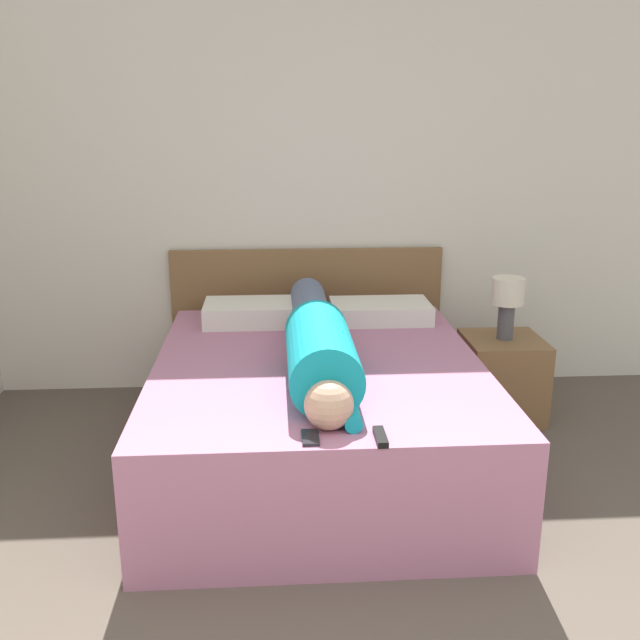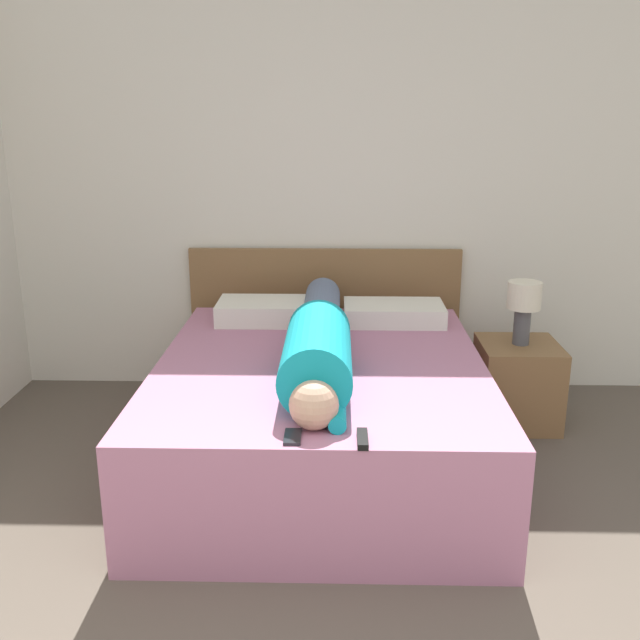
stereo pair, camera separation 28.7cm
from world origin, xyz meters
name	(u,v)px [view 2 (the right image)]	position (x,y,z in m)	size (l,w,h in m)	color
wall_back	(329,186)	(0.00, 3.58, 1.30)	(5.20, 0.06, 2.60)	silver
bed	(321,413)	(-0.02, 2.41, 0.28)	(1.60, 1.93, 0.57)	#B2708E
headboard	(325,319)	(-0.02, 3.51, 0.46)	(1.72, 0.04, 0.91)	brown
nightstand	(517,383)	(1.10, 2.96, 0.24)	(0.44, 0.45, 0.48)	brown
table_lamp	(524,303)	(1.10, 2.96, 0.72)	(0.19, 0.19, 0.36)	#4C4C51
person_lying	(319,342)	(-0.03, 2.30, 0.70)	(0.30, 1.80, 0.30)	tan
pillow_near_headboard	(270,311)	(-0.33, 3.09, 0.63)	(0.61, 0.34, 0.12)	silver
pillow_second	(394,313)	(0.38, 3.09, 0.62)	(0.58, 0.34, 0.11)	silver
tv_remote	(363,439)	(0.15, 1.51, 0.58)	(0.04, 0.15, 0.02)	black
cell_phone	(293,437)	(-0.11, 1.54, 0.57)	(0.06, 0.13, 0.01)	black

